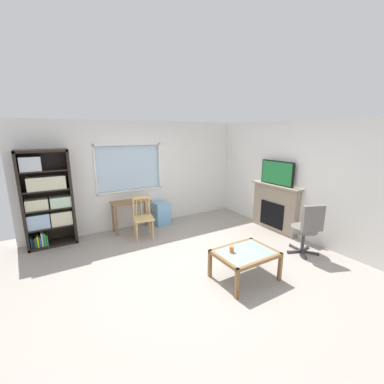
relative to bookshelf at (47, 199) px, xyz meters
name	(u,v)px	position (x,y,z in m)	size (l,w,h in m)	color
ground	(190,265)	(2.01, -2.16, -0.97)	(6.25, 5.80, 0.02)	#9E9389
wall_back_with_window	(141,175)	(2.04, 0.24, 0.27)	(5.25, 0.15, 2.51)	silver
wall_right	(296,179)	(4.69, -2.16, 0.29)	(0.12, 5.00, 2.51)	silver
bookshelf	(47,199)	(0.00, 0.00, 0.00)	(0.90, 0.38, 1.94)	black
desk_under_window	(131,207)	(1.65, -0.11, -0.38)	(0.88, 0.40, 0.72)	brown
wooden_chair	(143,217)	(1.74, -0.62, -0.50)	(0.48, 0.47, 0.90)	tan
plastic_drawer_unit	(161,213)	(2.41, -0.06, -0.68)	(0.35, 0.40, 0.55)	#72ADDB
fireplace	(275,207)	(4.54, -1.78, -0.42)	(0.26, 1.30, 1.09)	gray
tv	(277,173)	(4.52, -1.78, 0.40)	(0.06, 0.87, 0.55)	black
office_chair	(307,227)	(4.05, -2.96, -0.41)	(0.58, 0.62, 1.00)	slate
coffee_table	(245,255)	(2.53, -2.96, -0.57)	(0.92, 0.70, 0.46)	#8C9E99
sippy_cup	(232,249)	(2.34, -2.86, -0.46)	(0.07, 0.07, 0.09)	orange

